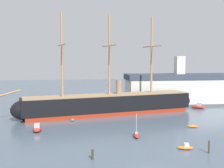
{
  "coord_description": "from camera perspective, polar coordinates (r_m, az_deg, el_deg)",
  "views": [
    {
      "loc": [
        -11.59,
        -40.68,
        17.01
      ],
      "look_at": [
        -1.11,
        34.2,
        10.42
      ],
      "focal_mm": 45.31,
      "sensor_mm": 36.0,
      "label": 1
    }
  ],
  "objects": [
    {
      "name": "tall_ship",
      "position": [
        87.5,
        -0.53,
        -4.02
      ],
      "size": [
        62.63,
        19.41,
        30.48
      ],
      "color": "maroon",
      "rests_on": "ground"
    },
    {
      "name": "motorboat_foreground_right",
      "position": [
        56.58,
        14.61,
        -12.22
      ],
      "size": [
        3.09,
        1.76,
        1.22
      ],
      "color": "orange",
      "rests_on": "ground"
    },
    {
      "name": "sailboat_near_centre",
      "position": [
        63.33,
        4.94,
        -10.21
      ],
      "size": [
        1.79,
        4.14,
        5.22
      ],
      "color": "#B22D28",
      "rests_on": "ground"
    },
    {
      "name": "motorboat_mid_left",
      "position": [
        70.0,
        -14.86,
        -8.68
      ],
      "size": [
        2.11,
        4.71,
        1.95
      ],
      "color": "#B22D28",
      "rests_on": "ground"
    },
    {
      "name": "dinghy_mid_right",
      "position": [
        74.45,
        15.92,
        -8.18
      ],
      "size": [
        2.74,
        1.57,
        0.61
      ],
      "color": "orange",
      "rests_on": "ground"
    },
    {
      "name": "dinghy_alongside_bow",
      "position": [
        80.01,
        -7.97,
        -7.15
      ],
      "size": [
        1.19,
        2.32,
        0.53
      ],
      "color": "gray",
      "rests_on": "ground"
    },
    {
      "name": "motorboat_far_right",
      "position": [
        102.96,
        17.03,
        -4.36
      ],
      "size": [
        5.07,
        4.11,
        1.99
      ],
      "color": "#B22D28",
      "rests_on": "ground"
    },
    {
      "name": "sailboat_distant_centre",
      "position": [
        108.49,
        -1.31,
        -3.78
      ],
      "size": [
        1.77,
        4.5,
        5.7
      ],
      "color": "orange",
      "rests_on": "ground"
    },
    {
      "name": "mooring_piling_nearest",
      "position": [
        49.7,
        -3.93,
        -14.0
      ],
      "size": [
        0.42,
        0.42,
        1.72
      ],
      "primitive_type": "cylinder",
      "color": "#423323",
      "rests_on": "ground"
    },
    {
      "name": "mooring_piling_left_pair",
      "position": [
        55.35,
        18.99,
        -11.9
      ],
      "size": [
        0.34,
        0.34,
        2.39
      ],
      "primitive_type": "cylinder",
      "color": "#4C3D2D",
      "rests_on": "ground"
    },
    {
      "name": "dockside_warehouse_right",
      "position": [
        112.48,
        16.71,
        -0.96
      ],
      "size": [
        58.99,
        13.78,
        18.21
      ],
      "color": "#565659",
      "rests_on": "ground"
    },
    {
      "name": "seagull_in_flight",
      "position": [
        58.35,
        6.78,
        -0.71
      ],
      "size": [
        0.42,
        1.13,
        0.13
      ],
      "color": "silver"
    }
  ]
}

